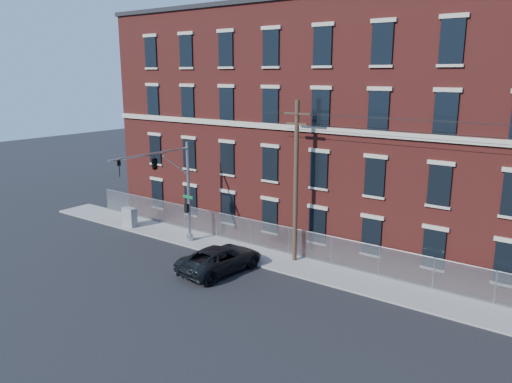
{
  "coord_description": "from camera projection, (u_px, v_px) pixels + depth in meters",
  "views": [
    {
      "loc": [
        17.46,
        -19.78,
        11.61
      ],
      "look_at": [
        0.15,
        4.0,
        4.62
      ],
      "focal_mm": 34.8,
      "sensor_mm": 36.0,
      "label": 1
    }
  ],
  "objects": [
    {
      "name": "pickup_truck",
      "position": [
        220.0,
        259.0,
        29.8
      ],
      "size": [
        3.18,
        5.85,
        1.56
      ],
      "primitive_type": "imported",
      "rotation": [
        0.0,
        0.0,
        3.03
      ],
      "color": "black",
      "rests_on": "ground"
    },
    {
      "name": "traffic_signal_mast",
      "position": [
        163.0,
        172.0,
        32.14
      ],
      "size": [
        0.9,
        6.75,
        7.0
      ],
      "color": "#9EA0A5",
      "rests_on": "ground"
    },
    {
      "name": "sidewalk",
      "position": [
        455.0,
        306.0,
        25.28
      ],
      "size": [
        65.0,
        3.0,
        0.12
      ],
      "primitive_type": "cube",
      "color": "gray",
      "rests_on": "ground"
    },
    {
      "name": "ground",
      "position": [
        213.0,
        283.0,
        28.23
      ],
      "size": [
        140.0,
        140.0,
        0.0
      ],
      "primitive_type": "plane",
      "color": "black",
      "rests_on": "ground"
    },
    {
      "name": "utility_pole_near",
      "position": [
        296.0,
        179.0,
        30.26
      ],
      "size": [
        1.8,
        0.28,
        10.0
      ],
      "color": "#452F22",
      "rests_on": "ground"
    },
    {
      "name": "chain_link_fence",
      "position": [
        464.0,
        280.0,
        26.07
      ],
      "size": [
        59.06,
        0.06,
        1.85
      ],
      "color": "#A5A8AD",
      "rests_on": "ground"
    },
    {
      "name": "utility_cabinet",
      "position": [
        130.0,
        217.0,
        38.26
      ],
      "size": [
        1.19,
        0.63,
        1.46
      ],
      "primitive_type": "cube",
      "rotation": [
        0.0,
        0.0,
        -0.04
      ],
      "color": "gray",
      "rests_on": "sidewalk"
    },
    {
      "name": "mill_building",
      "position": [
        507.0,
        132.0,
        30.44
      ],
      "size": [
        55.3,
        14.32,
        16.3
      ],
      "color": "maroon",
      "rests_on": "ground"
    }
  ]
}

